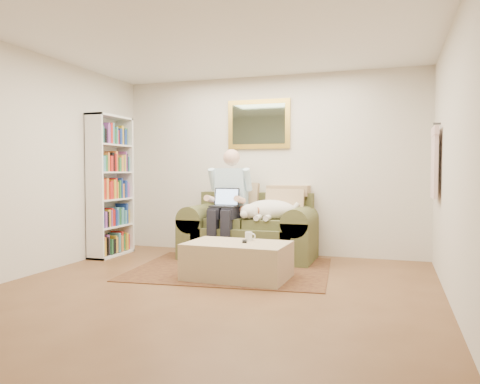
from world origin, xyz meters
The scene contains 12 objects.
room_shell centered at (0.00, 0.35, 1.30)m, with size 4.51×5.00×2.61m.
rug centered at (-0.14, 1.23, 0.01)m, with size 2.35×1.88×0.01m, color black.
sofa centered at (-0.15, 2.01, 0.31)m, with size 1.80×0.92×1.08m.
seated_man centered at (-0.42, 1.84, 0.76)m, with size 0.59×0.85×1.52m, color #8CC6D8, non-canonical shape.
laptop centered at (-0.42, 1.77, 0.80)m, with size 0.35×0.28×0.25m.
sleeping_dog centered at (0.18, 1.92, 0.69)m, with size 0.74×0.47×0.28m, color white, non-canonical shape.
ottoman centered at (0.09, 0.77, 0.21)m, with size 1.13×0.72×0.41m, color tan.
coffee_mug centered at (0.17, 0.95, 0.46)m, with size 0.08×0.08×0.10m, color white.
tv_remote centered at (0.16, 0.81, 0.42)m, with size 0.05×0.15×0.02m, color black.
bookshelf centered at (-2.10, 1.60, 1.00)m, with size 0.28×0.80×2.00m, color white, non-canonical shape.
wall_mirror centered at (-0.15, 2.47, 1.90)m, with size 0.94×0.04×0.72m.
hanging_shirt centered at (2.19, 1.60, 1.35)m, with size 0.06×0.52×0.90m, color beige, non-canonical shape.
Camera 1 is at (1.75, -4.17, 1.21)m, focal length 35.00 mm.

